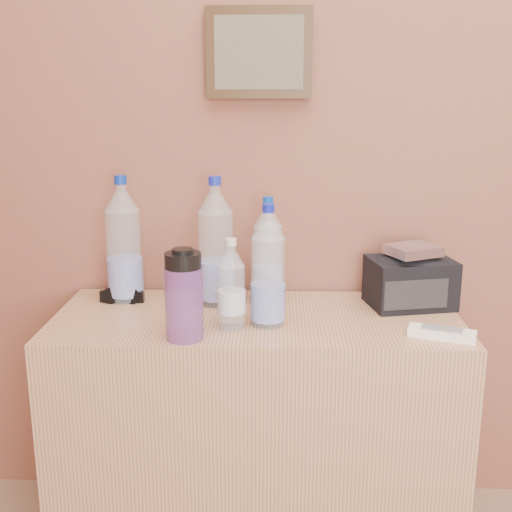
{
  "coord_description": "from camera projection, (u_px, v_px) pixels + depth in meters",
  "views": [
    {
      "loc": [
        -0.49,
        0.08,
        1.29
      ],
      "look_at": [
        -0.54,
        1.71,
        0.88
      ],
      "focal_mm": 45.0,
      "sensor_mm": 36.0,
      "label": 1
    }
  ],
  "objects": [
    {
      "name": "picture_frame",
      "position": [
        259.0,
        53.0,
        1.81
      ],
      "size": [
        0.3,
        0.03,
        0.25
      ],
      "primitive_type": null,
      "color": "#382311",
      "rests_on": "room_shell"
    },
    {
      "name": "dresser",
      "position": [
        256.0,
        430.0,
        1.85
      ],
      "size": [
        1.11,
        0.46,
        0.7
      ],
      "primitive_type": "cube",
      "color": "#B17949",
      "rests_on": "ground"
    },
    {
      "name": "pet_large_a",
      "position": [
        124.0,
        246.0,
        1.86
      ],
      "size": [
        0.1,
        0.1,
        0.37
      ],
      "rotation": [
        0.0,
        0.0,
        0.14
      ],
      "color": "silver",
      "rests_on": "dresser"
    },
    {
      "name": "pet_large_b",
      "position": [
        216.0,
        248.0,
        1.83
      ],
      "size": [
        0.1,
        0.1,
        0.37
      ],
      "rotation": [
        0.0,
        0.0,
        -0.14
      ],
      "color": "#C8E7F4",
      "rests_on": "dresser"
    },
    {
      "name": "pet_large_c",
      "position": [
        268.0,
        256.0,
        1.85
      ],
      "size": [
        0.08,
        0.08,
        0.31
      ],
      "rotation": [
        0.0,
        0.0,
        -0.32
      ],
      "color": "silver",
      "rests_on": "dresser"
    },
    {
      "name": "pet_large_d",
      "position": [
        268.0,
        272.0,
        1.67
      ],
      "size": [
        0.09,
        0.09,
        0.32
      ],
      "rotation": [
        0.0,
        0.0,
        -0.06
      ],
      "color": "white",
      "rests_on": "dresser"
    },
    {
      "name": "pet_small",
      "position": [
        231.0,
        289.0,
        1.65
      ],
      "size": [
        0.07,
        0.07,
        0.24
      ],
      "rotation": [
        0.0,
        0.0,
        0.19
      ],
      "color": "white",
      "rests_on": "dresser"
    },
    {
      "name": "nalgene_bottle",
      "position": [
        184.0,
        295.0,
        1.57
      ],
      "size": [
        0.09,
        0.09,
        0.23
      ],
      "rotation": [
        0.0,
        0.0,
        -0.25
      ],
      "color": "#784099",
      "rests_on": "dresser"
    },
    {
      "name": "sunglasses",
      "position": [
        122.0,
        297.0,
        1.87
      ],
      "size": [
        0.13,
        0.05,
        0.03
      ],
      "primitive_type": null,
      "rotation": [
        0.0,
        0.0,
        -0.02
      ],
      "color": "black",
      "rests_on": "dresser"
    },
    {
      "name": "ac_remote",
      "position": [
        442.0,
        333.0,
        1.6
      ],
      "size": [
        0.17,
        0.1,
        0.02
      ],
      "primitive_type": "cube",
      "rotation": [
        0.0,
        0.0,
        -0.34
      ],
      "color": "white",
      "rests_on": "dresser"
    },
    {
      "name": "toiletry_bag",
      "position": [
        410.0,
        279.0,
        1.83
      ],
      "size": [
        0.26,
        0.21,
        0.16
      ],
      "primitive_type": null,
      "rotation": [
        0.0,
        0.0,
        0.2
      ],
      "color": "black",
      "rests_on": "dresser"
    },
    {
      "name": "foil_packet",
      "position": [
        413.0,
        250.0,
        1.78
      ],
      "size": [
        0.17,
        0.16,
        0.03
      ],
      "primitive_type": "cube",
      "rotation": [
        0.0,
        0.0,
        0.45
      ],
      "color": "silver",
      "rests_on": "toiletry_bag"
    }
  ]
}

